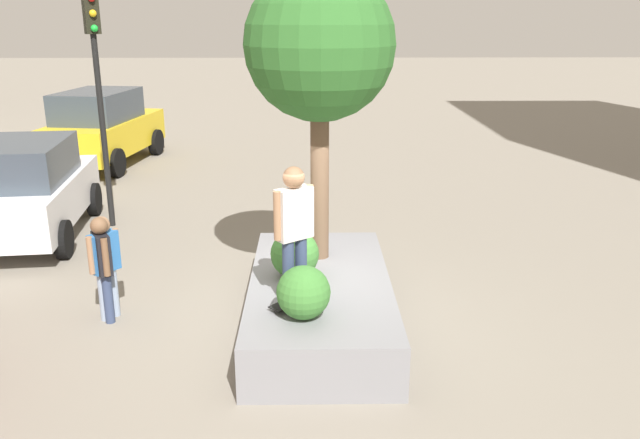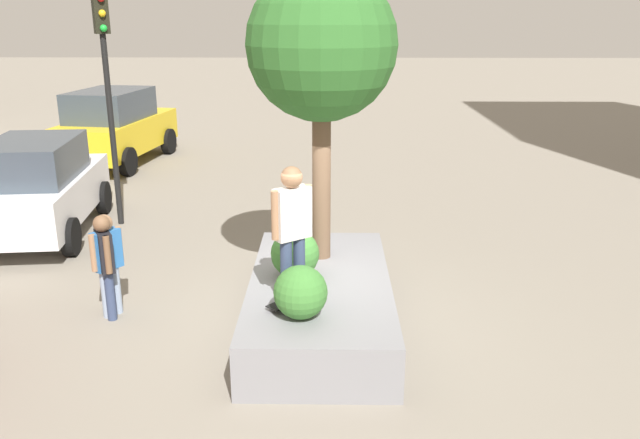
# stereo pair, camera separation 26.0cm
# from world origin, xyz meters

# --- Properties ---
(ground_plane) EXTENTS (120.00, 120.00, 0.00)m
(ground_plane) POSITION_xyz_m (0.00, 0.00, 0.00)
(ground_plane) COLOR gray
(planter_ledge) EXTENTS (4.13, 2.02, 0.72)m
(planter_ledge) POSITION_xyz_m (-0.24, -0.14, 0.36)
(planter_ledge) COLOR gray
(planter_ledge) RESTS_ON ground
(plaza_tree) EXTENTS (2.19, 2.19, 4.33)m
(plaza_tree) POSITION_xyz_m (0.67, -0.15, 3.91)
(plaza_tree) COLOR brown
(plaza_tree) RESTS_ON planter_ledge
(boxwood_shrub) EXTENTS (0.68, 0.68, 0.68)m
(boxwood_shrub) POSITION_xyz_m (-1.47, 0.08, 1.06)
(boxwood_shrub) COLOR #3D7A33
(boxwood_shrub) RESTS_ON planter_ledge
(hedge_clump) EXTENTS (0.70, 0.70, 0.70)m
(hedge_clump) POSITION_xyz_m (-0.15, 0.22, 1.07)
(hedge_clump) COLOR #3D7A33
(hedge_clump) RESTS_ON planter_ledge
(skateboard) EXTENTS (0.73, 0.70, 0.07)m
(skateboard) POSITION_xyz_m (-1.08, 0.20, 0.78)
(skateboard) COLOR black
(skateboard) RESTS_ON planter_ledge
(skateboarder) EXTENTS (0.45, 0.50, 1.78)m
(skateboarder) POSITION_xyz_m (-1.08, 0.20, 1.82)
(skateboarder) COLOR navy
(skateboarder) RESTS_ON skateboard
(police_car) EXTENTS (4.47, 2.39, 2.00)m
(police_car) POSITION_xyz_m (3.77, 5.64, 1.02)
(police_car) COLOR white
(police_car) RESTS_ON ground
(taxi_cab) EXTENTS (5.03, 2.76, 2.23)m
(taxi_cab) POSITION_xyz_m (10.43, 6.18, 1.13)
(taxi_cab) COLOR gold
(taxi_cab) RESTS_ON ground
(traffic_light_corner) EXTENTS (0.37, 0.36, 4.84)m
(traffic_light_corner) POSITION_xyz_m (4.49, 4.27, 3.28)
(traffic_light_corner) COLOR black
(traffic_light_corner) RESTS_ON ground
(bystander_watching) EXTENTS (0.45, 0.40, 1.59)m
(bystander_watching) POSITION_xyz_m (0.03, 3.01, 0.92)
(bystander_watching) COLOR #8C9EB7
(bystander_watching) RESTS_ON ground
(pedestrian_crossing) EXTENTS (0.49, 0.37, 1.61)m
(pedestrian_crossing) POSITION_xyz_m (-0.05, 3.01, 0.93)
(pedestrian_crossing) COLOR navy
(pedestrian_crossing) RESTS_ON ground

